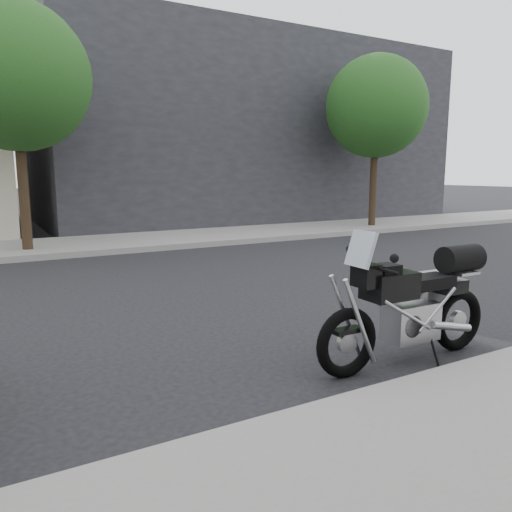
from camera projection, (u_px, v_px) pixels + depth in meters
The scene contains 6 objects.
ground at pixel (205, 299), 7.90m from camera, with size 120.00×120.00×0.00m, color black.
far_sidewalk at pixel (107, 244), 13.46m from camera, with size 44.00×3.00×0.15m, color gray.
far_building_dark at pixel (225, 137), 22.30m from camera, with size 16.00×11.00×7.00m.
street_tree_left at pixel (376, 107), 16.74m from camera, with size 3.40×3.40×5.70m.
street_tree_mid at pixel (15, 76), 11.37m from camera, with size 3.40×3.40×5.70m.
motorcycle at pixel (416, 303), 5.28m from camera, with size 2.29×0.74×1.45m.
Camera 1 is at (3.10, 7.07, 2.00)m, focal length 35.00 mm.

